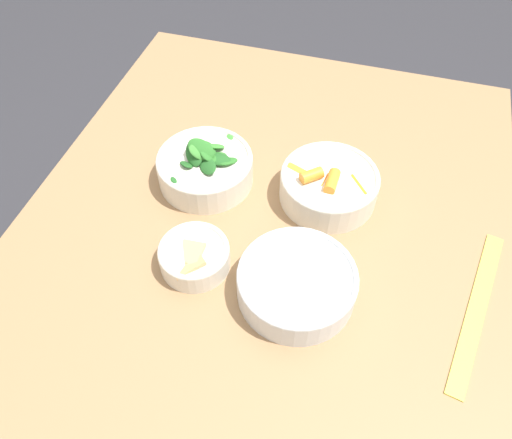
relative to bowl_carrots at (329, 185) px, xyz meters
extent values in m
plane|color=#2D2D33|center=(0.08, -0.10, -0.78)|extent=(10.00, 10.00, 0.00)
cube|color=#99724C|center=(0.08, -0.10, -0.05)|extent=(1.08, 0.91, 0.03)
cube|color=olive|center=(-0.40, -0.49, -0.42)|extent=(0.06, 0.06, 0.71)
cube|color=olive|center=(-0.40, 0.29, -0.42)|extent=(0.06, 0.06, 0.71)
cylinder|color=silver|center=(0.00, 0.00, -0.01)|extent=(0.19, 0.19, 0.06)
torus|color=silver|center=(0.00, 0.00, 0.02)|extent=(0.19, 0.19, 0.01)
cylinder|color=orange|center=(0.00, -0.06, 0.02)|extent=(0.04, 0.06, 0.02)
cylinder|color=orange|center=(0.00, -0.01, 0.01)|extent=(0.05, 0.03, 0.02)
cylinder|color=orange|center=(0.00, 0.05, 0.01)|extent=(0.06, 0.05, 0.02)
cylinder|color=orange|center=(0.04, 0.01, 0.01)|extent=(0.02, 0.04, 0.02)
cylinder|color=orange|center=(0.06, -0.01, 0.01)|extent=(0.04, 0.05, 0.02)
cylinder|color=orange|center=(0.02, 0.01, 0.03)|extent=(0.05, 0.02, 0.02)
cylinder|color=orange|center=(0.02, -0.03, 0.03)|extent=(0.04, 0.05, 0.02)
cylinder|color=silver|center=(0.02, -0.24, -0.01)|extent=(0.19, 0.19, 0.06)
torus|color=silver|center=(0.02, -0.24, 0.02)|extent=(0.19, 0.19, 0.01)
ellipsoid|color=#3D8433|center=(-0.01, -0.23, 0.03)|extent=(0.04, 0.05, 0.03)
ellipsoid|color=#235B23|center=(0.05, -0.22, 0.03)|extent=(0.05, 0.05, 0.03)
ellipsoid|color=#3D8433|center=(-0.04, -0.22, 0.01)|extent=(0.07, 0.06, 0.04)
ellipsoid|color=#235B23|center=(0.03, -0.26, 0.04)|extent=(0.06, 0.06, 0.05)
ellipsoid|color=#2D7028|center=(0.02, -0.22, 0.03)|extent=(0.05, 0.05, 0.02)
ellipsoid|color=#235B23|center=(0.08, -0.27, 0.02)|extent=(0.04, 0.03, 0.03)
ellipsoid|color=#235B23|center=(0.02, -0.21, 0.03)|extent=(0.03, 0.05, 0.01)
ellipsoid|color=#235B23|center=(0.04, -0.27, 0.02)|extent=(0.04, 0.04, 0.03)
ellipsoid|color=#2D7028|center=(0.01, -0.20, 0.02)|extent=(0.06, 0.05, 0.04)
ellipsoid|color=#2D7028|center=(0.01, -0.24, 0.04)|extent=(0.07, 0.06, 0.03)
ellipsoid|color=#2D7028|center=(0.02, -0.25, 0.05)|extent=(0.05, 0.07, 0.05)
ellipsoid|color=#3D8433|center=(0.02, -0.24, 0.04)|extent=(0.05, 0.06, 0.05)
cylinder|color=silver|center=(0.23, -0.01, -0.01)|extent=(0.20, 0.20, 0.05)
torus|color=silver|center=(0.23, -0.01, 0.02)|extent=(0.20, 0.20, 0.01)
cylinder|color=#9E6B4C|center=(0.23, -0.01, -0.02)|extent=(0.18, 0.18, 0.03)
ellipsoid|color=#AD7551|center=(0.17, -0.05, 0.01)|extent=(0.01, 0.01, 0.01)
ellipsoid|color=#AD7551|center=(0.25, -0.04, 0.01)|extent=(0.01, 0.01, 0.01)
ellipsoid|color=#8E5B3D|center=(0.26, 0.04, 0.00)|extent=(0.01, 0.01, 0.01)
ellipsoid|color=#A36B4C|center=(0.27, -0.08, 0.01)|extent=(0.01, 0.01, 0.01)
ellipsoid|color=#8E5B3D|center=(0.18, 0.06, 0.01)|extent=(0.01, 0.01, 0.01)
ellipsoid|color=#8E5B3D|center=(0.15, -0.02, 0.01)|extent=(0.01, 0.01, 0.01)
ellipsoid|color=#8E5B3D|center=(0.19, 0.01, 0.01)|extent=(0.01, 0.01, 0.01)
ellipsoid|color=#A36B4C|center=(0.18, -0.01, 0.00)|extent=(0.01, 0.01, 0.01)
ellipsoid|color=#A36B4C|center=(0.19, -0.01, 0.01)|extent=(0.01, 0.01, 0.01)
ellipsoid|color=#8E5B3D|center=(0.23, 0.07, 0.00)|extent=(0.01, 0.01, 0.01)
ellipsoid|color=#8E5B3D|center=(0.17, 0.04, 0.00)|extent=(0.01, 0.01, 0.01)
ellipsoid|color=#AD7551|center=(0.24, 0.06, 0.00)|extent=(0.01, 0.01, 0.01)
ellipsoid|color=#AD7551|center=(0.25, 0.04, 0.00)|extent=(0.01, 0.01, 0.01)
cylinder|color=beige|center=(0.18, -0.05, 0.01)|extent=(0.03, 0.03, 0.01)
cylinder|color=#E0A88E|center=(0.19, 0.04, 0.01)|extent=(0.03, 0.03, 0.01)
cylinder|color=beige|center=(0.18, -0.07, 0.01)|extent=(0.03, 0.03, 0.01)
cylinder|color=tan|center=(0.20, 0.04, 0.01)|extent=(0.03, 0.03, 0.01)
cylinder|color=beige|center=(0.22, -0.04, 0.01)|extent=(0.03, 0.03, 0.01)
cylinder|color=silver|center=(0.22, -0.19, -0.01)|extent=(0.12, 0.12, 0.04)
torus|color=silver|center=(0.22, -0.19, 0.01)|extent=(0.12, 0.12, 0.01)
cube|color=tan|center=(0.20, -0.19, -0.01)|extent=(0.06, 0.07, 0.02)
cube|color=tan|center=(0.22, -0.18, 0.00)|extent=(0.06, 0.06, 0.02)
cube|color=tan|center=(0.22, -0.19, 0.00)|extent=(0.07, 0.07, 0.01)
cube|color=tan|center=(0.24, -0.19, 0.00)|extent=(0.07, 0.07, 0.02)
cube|color=tan|center=(0.23, -0.19, 0.01)|extent=(0.05, 0.04, 0.02)
cube|color=#EADB4C|center=(0.17, 0.28, -0.03)|extent=(0.33, 0.09, 0.00)
camera|label=1|loc=(0.66, 0.05, 0.69)|focal=35.00mm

